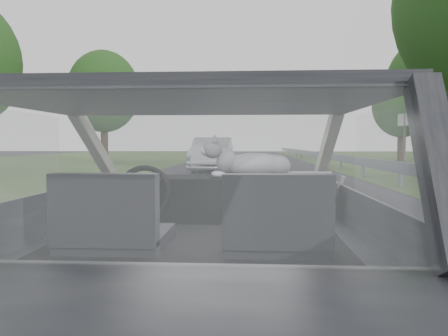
# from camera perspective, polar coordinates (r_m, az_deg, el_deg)

# --- Properties ---
(subject_car) EXTENTS (1.80, 4.00, 1.45)m
(subject_car) POSITION_cam_1_polar(r_m,az_deg,el_deg) (2.44, -3.14, -8.69)
(subject_car) COLOR black
(subject_car) RESTS_ON ground
(dashboard) EXTENTS (1.58, 0.45, 0.30)m
(dashboard) POSITION_cam_1_polar(r_m,az_deg,el_deg) (3.03, -1.76, -3.95)
(dashboard) COLOR black
(dashboard) RESTS_ON subject_car
(driver_seat) EXTENTS (0.50, 0.72, 0.42)m
(driver_seat) POSITION_cam_1_polar(r_m,az_deg,el_deg) (2.22, -14.43, -5.91)
(driver_seat) COLOR black
(driver_seat) RESTS_ON subject_car
(passenger_seat) EXTENTS (0.50, 0.72, 0.42)m
(passenger_seat) POSITION_cam_1_polar(r_m,az_deg,el_deg) (2.11, 6.81, -6.28)
(passenger_seat) COLOR black
(passenger_seat) RESTS_ON subject_car
(steering_wheel) EXTENTS (0.36, 0.36, 0.04)m
(steering_wheel) POSITION_cam_1_polar(r_m,az_deg,el_deg) (2.80, -10.51, -3.15)
(steering_wheel) COLOR black
(steering_wheel) RESTS_ON dashboard
(cat) EXTENTS (0.66, 0.30, 0.29)m
(cat) POSITION_cam_1_polar(r_m,az_deg,el_deg) (2.98, 4.04, 0.62)
(cat) COLOR gray
(cat) RESTS_ON dashboard
(guardrail) EXTENTS (0.05, 90.00, 0.32)m
(guardrail) POSITION_cam_1_polar(r_m,az_deg,el_deg) (13.02, 21.57, 0.11)
(guardrail) COLOR slate
(guardrail) RESTS_ON ground
(other_car) EXTENTS (1.88, 4.64, 1.52)m
(other_car) POSITION_cam_1_polar(r_m,az_deg,el_deg) (19.44, -1.55, 1.80)
(other_car) COLOR #AEB3BE
(other_car) RESTS_ON ground
(highway_sign) EXTENTS (0.42, 1.04, 2.64)m
(highway_sign) POSITION_cam_1_polar(r_m,az_deg,el_deg) (21.58, 22.52, 3.19)
(highway_sign) COLOR #0E421D
(highway_sign) RESTS_ON ground
(tree_2) EXTENTS (4.49, 4.49, 6.20)m
(tree_2) POSITION_cam_1_polar(r_m,az_deg,el_deg) (33.61, 22.17, 6.14)
(tree_2) COLOR #244C18
(tree_2) RESTS_ON ground
(tree_3) EXTENTS (8.16, 8.16, 9.35)m
(tree_3) POSITION_cam_1_polar(r_m,az_deg,el_deg) (38.56, 24.92, 8.01)
(tree_3) COLOR #244C18
(tree_3) RESTS_ON ground
(tree_6) EXTENTS (5.29, 5.29, 7.50)m
(tree_6) POSITION_cam_1_polar(r_m,az_deg,el_deg) (31.87, -15.41, 7.60)
(tree_6) COLOR #244C18
(tree_6) RESTS_ON ground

